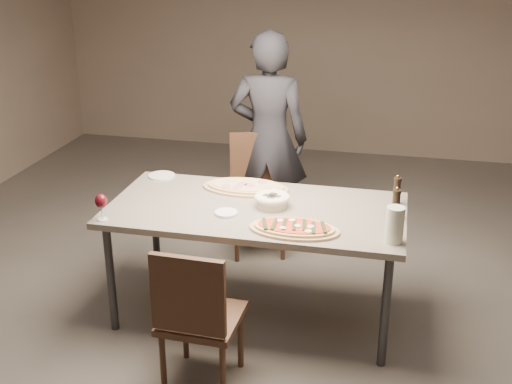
% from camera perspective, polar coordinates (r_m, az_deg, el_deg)
% --- Properties ---
extents(room, '(7.00, 7.00, 7.00)m').
position_cam_1_polar(room, '(3.70, -0.00, 7.93)').
color(room, '#554F49').
rests_on(room, ground).
extents(dining_table, '(1.80, 0.90, 0.75)m').
position_cam_1_polar(dining_table, '(3.93, -0.00, -2.13)').
color(dining_table, slate).
rests_on(dining_table, ground).
extents(zucchini_pizza, '(0.51, 0.28, 0.05)m').
position_cam_1_polar(zucchini_pizza, '(3.60, 3.41, -3.22)').
color(zucchini_pizza, tan).
rests_on(zucchini_pizza, dining_table).
extents(ham_pizza, '(0.57, 0.31, 0.04)m').
position_cam_1_polar(ham_pizza, '(4.18, -0.94, 0.47)').
color(ham_pizza, tan).
rests_on(ham_pizza, dining_table).
extents(bread_basket, '(0.22, 0.22, 0.08)m').
position_cam_1_polar(bread_basket, '(3.90, 1.44, -0.67)').
color(bread_basket, beige).
rests_on(bread_basket, dining_table).
extents(oil_dish, '(0.14, 0.14, 0.02)m').
position_cam_1_polar(oil_dish, '(3.81, -2.66, -1.87)').
color(oil_dish, white).
rests_on(oil_dish, dining_table).
extents(pepper_mill_left, '(0.05, 0.05, 0.19)m').
position_cam_1_polar(pepper_mill_left, '(4.02, 12.41, 0.15)').
color(pepper_mill_left, black).
rests_on(pepper_mill_left, dining_table).
extents(pepper_mill_right, '(0.05, 0.05, 0.20)m').
position_cam_1_polar(pepper_mill_right, '(3.81, 12.34, -0.99)').
color(pepper_mill_right, black).
rests_on(pepper_mill_right, dining_table).
extents(carafe, '(0.10, 0.10, 0.20)m').
position_cam_1_polar(carafe, '(3.51, 12.22, -2.88)').
color(carafe, silver).
rests_on(carafe, dining_table).
extents(wine_glass, '(0.07, 0.07, 0.16)m').
position_cam_1_polar(wine_glass, '(3.80, -13.60, -0.87)').
color(wine_glass, silver).
rests_on(wine_glass, dining_table).
extents(side_plate, '(0.18, 0.18, 0.01)m').
position_cam_1_polar(side_plate, '(4.45, -8.38, 1.45)').
color(side_plate, white).
rests_on(side_plate, dining_table).
extents(chair_near, '(0.42, 0.42, 0.85)m').
position_cam_1_polar(chair_near, '(3.38, -5.34, -10.65)').
color(chair_near, '#3F281A').
rests_on(chair_near, ground).
extents(chair_far, '(0.53, 0.53, 0.90)m').
position_cam_1_polar(chair_far, '(4.92, 0.11, 0.53)').
color(chair_far, '#3F281A').
rests_on(chair_far, ground).
extents(diner, '(0.62, 0.43, 1.67)m').
position_cam_1_polar(diner, '(4.96, 1.13, 4.73)').
color(diner, black).
rests_on(diner, ground).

